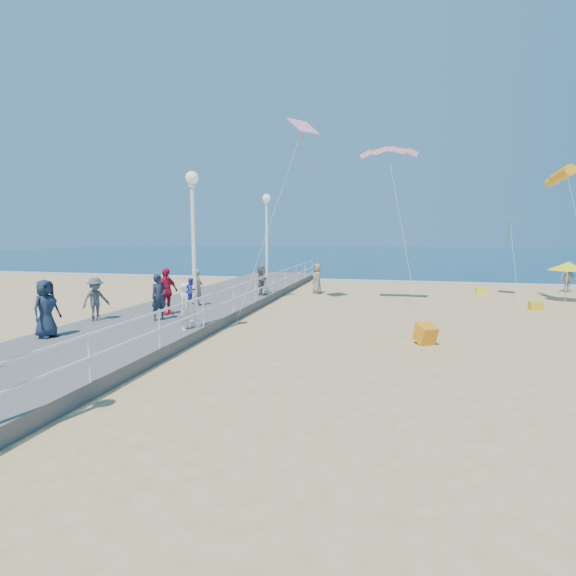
% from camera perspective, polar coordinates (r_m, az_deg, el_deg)
% --- Properties ---
extents(ground, '(160.00, 160.00, 0.00)m').
position_cam_1_polar(ground, '(14.79, 7.70, -7.36)').
color(ground, '#DDB374').
rests_on(ground, ground).
extents(ocean, '(160.00, 90.00, 0.05)m').
position_cam_1_polar(ocean, '(79.36, 12.49, 4.18)').
color(ocean, '#0D304E').
rests_on(ocean, ground).
extents(surf_line, '(160.00, 1.20, 0.04)m').
position_cam_1_polar(surf_line, '(34.98, 11.12, 0.91)').
color(surf_line, white).
rests_on(surf_line, ground).
extents(boardwalk, '(5.00, 44.00, 0.40)m').
position_cam_1_polar(boardwalk, '(17.16, -18.16, -4.96)').
color(boardwalk, slate).
rests_on(boardwalk, ground).
extents(railing, '(0.05, 42.00, 0.55)m').
position_cam_1_polar(railing, '(15.83, -10.73, -1.85)').
color(railing, white).
rests_on(railing, boardwalk).
extents(lamp_post_mid, '(0.44, 0.44, 5.32)m').
position_cam_1_polar(lamp_post_mid, '(15.78, -11.93, 6.88)').
color(lamp_post_mid, white).
rests_on(lamp_post_mid, boardwalk).
extents(lamp_post_far, '(0.44, 0.44, 5.32)m').
position_cam_1_polar(lamp_post_far, '(24.22, -2.72, 7.00)').
color(lamp_post_far, white).
rests_on(lamp_post_far, boardwalk).
extents(woman_holding_toddler, '(0.44, 0.62, 1.58)m').
position_cam_1_polar(woman_holding_toddler, '(15.54, -12.85, -2.29)').
color(woman_holding_toddler, silver).
rests_on(woman_holding_toddler, boardwalk).
extents(toddler_held, '(0.39, 0.47, 0.90)m').
position_cam_1_polar(toddler_held, '(15.54, -12.16, -0.38)').
color(toddler_held, '#2D38AC').
rests_on(toddler_held, boardwalk).
extents(spectator_0, '(0.67, 0.76, 1.74)m').
position_cam_1_polar(spectator_0, '(17.46, -16.08, -1.12)').
color(spectator_0, '#1B273B').
rests_on(spectator_0, boardwalk).
extents(spectator_2, '(0.97, 1.20, 1.62)m').
position_cam_1_polar(spectator_2, '(18.15, -23.23, -1.30)').
color(spectator_2, '#515256').
rests_on(spectator_2, boardwalk).
extents(spectator_3, '(0.86, 1.19, 1.87)m').
position_cam_1_polar(spectator_3, '(18.57, -15.23, -0.42)').
color(spectator_3, red).
rests_on(spectator_3, boardwalk).
extents(spectator_4, '(0.73, 0.98, 1.82)m').
position_cam_1_polar(spectator_4, '(15.88, -28.37, -2.32)').
color(spectator_4, '#1B273B').
rests_on(spectator_4, boardwalk).
extents(spectator_5, '(0.71, 1.50, 1.55)m').
position_cam_1_polar(spectator_5, '(23.64, -3.38, 0.96)').
color(spectator_5, '#5C5D62').
rests_on(spectator_5, boardwalk).
extents(spectator_6, '(0.47, 0.65, 1.65)m').
position_cam_1_polar(spectator_6, '(20.53, -11.33, 0.07)').
color(spectator_6, gray).
rests_on(spectator_6, boardwalk).
extents(beach_walker_a, '(1.43, 1.17, 1.92)m').
position_cam_1_polar(beach_walker_a, '(32.80, 32.05, 1.21)').
color(beach_walker_a, '#595B5F').
rests_on(beach_walker_a, ground).
extents(beach_walker_c, '(0.92, 1.06, 1.83)m').
position_cam_1_polar(beach_walker_c, '(27.21, 3.71, 1.20)').
color(beach_walker_c, gray).
rests_on(beach_walker_c, ground).
extents(box_kite, '(0.84, 0.89, 0.74)m').
position_cam_1_polar(box_kite, '(15.48, 17.05, -5.82)').
color(box_kite, '#EB540D').
rests_on(box_kite, ground).
extents(beach_umbrella, '(1.90, 1.90, 2.14)m').
position_cam_1_polar(beach_umbrella, '(28.11, 32.00, 2.37)').
color(beach_umbrella, white).
rests_on(beach_umbrella, ground).
extents(beach_chair_left, '(0.55, 0.55, 0.40)m').
position_cam_1_polar(beach_chair_left, '(29.30, 23.27, -0.35)').
color(beach_chair_left, yellow).
rests_on(beach_chair_left, ground).
extents(beach_chair_right, '(0.55, 0.55, 0.40)m').
position_cam_1_polar(beach_chair_right, '(24.48, 28.93, -2.00)').
color(beach_chair_right, gold).
rests_on(beach_chair_right, ground).
extents(kite_parafoil, '(2.85, 0.94, 0.65)m').
position_cam_1_polar(kite_parafoil, '(23.47, 12.70, 16.79)').
color(kite_parafoil, red).
extents(kite_windsock, '(0.98, 2.52, 1.05)m').
position_cam_1_polar(kite_windsock, '(26.55, 31.49, 12.19)').
color(kite_windsock, orange).
extents(kite_diamond_green, '(1.23, 1.31, 0.52)m').
position_cam_1_polar(kite_diamond_green, '(28.65, 26.32, 7.87)').
color(kite_diamond_green, green).
extents(kite_diamond_redwhite, '(1.62, 1.67, 0.81)m').
position_cam_1_polar(kite_diamond_redwhite, '(23.07, 1.95, 19.85)').
color(kite_diamond_redwhite, '#EC1B5E').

